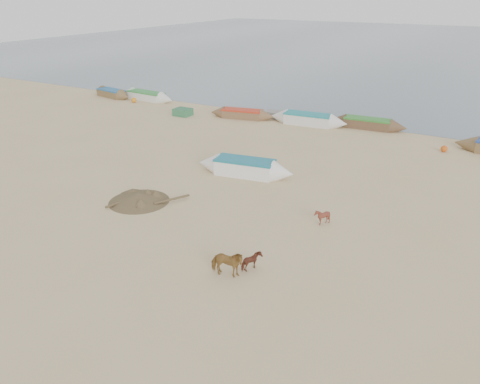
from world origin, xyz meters
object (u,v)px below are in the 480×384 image
object	(u,v)px
cow_adult	(227,264)
near_canoe	(245,167)
calf_front	(322,217)
calf_right	(252,262)

from	to	relation	value
cow_adult	near_canoe	distance (m)	10.50
calf_front	calf_right	size ratio (longest dim) A/B	1.08
calf_front	near_canoe	world-z (taller)	near_canoe
calf_right	near_canoe	bearing A→B (deg)	27.83
cow_adult	near_canoe	xyz separation A→B (m)	(-4.52, 9.47, -0.07)
cow_adult	calf_front	bearing A→B (deg)	-29.67
near_canoe	calf_front	bearing A→B (deg)	-40.24
calf_right	near_canoe	size ratio (longest dim) A/B	0.13
cow_adult	near_canoe	bearing A→B (deg)	11.31
near_canoe	calf_right	bearing A→B (deg)	-68.55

